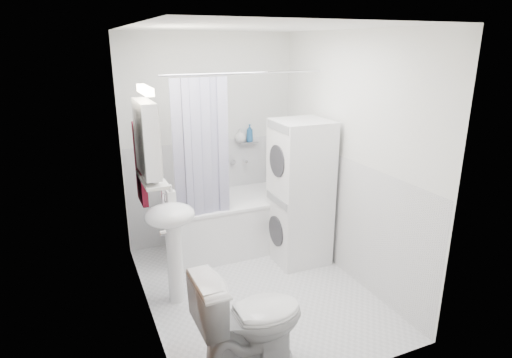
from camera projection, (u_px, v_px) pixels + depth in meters
name	position (u px, v px, depth m)	size (l,w,h in m)	color
floor	(255.00, 288.00, 4.16)	(2.60, 2.60, 0.00)	silver
room_walls	(255.00, 139.00, 3.71)	(2.60, 2.60, 2.60)	silver
wainscot	(243.00, 220.00, 4.23)	(1.98, 2.58, 2.58)	silver
door	(163.00, 233.00, 3.01)	(0.05, 2.00, 2.00)	brown
bathtub	(240.00, 219.00, 4.94)	(1.60, 0.76, 0.61)	white
tub_spout	(245.00, 161.00, 5.12)	(0.04, 0.04, 0.12)	silver
curtain_rod	(250.00, 73.00, 4.16)	(0.02, 0.02, 1.78)	silver
shower_curtain	(202.00, 153.00, 4.19)	(0.55, 0.02, 1.45)	#16154B
sink	(171.00, 231.00, 3.76)	(0.44, 0.37, 1.04)	white
medicine_cabinet	(147.00, 136.00, 3.43)	(0.13, 0.50, 0.71)	white
shelf	(152.00, 179.00, 3.54)	(0.18, 0.54, 0.03)	silver
shower_caddy	(249.00, 143.00, 5.07)	(0.22, 0.06, 0.02)	silver
towel	(140.00, 162.00, 3.72)	(0.07, 0.30, 0.73)	maroon
washer_dryer	(300.00, 193.00, 4.51)	(0.57, 0.55, 1.54)	white
toilet	(250.00, 320.00, 3.05)	(0.45, 0.80, 0.79)	white
soap_pump	(171.00, 199.00, 3.82)	(0.08, 0.17, 0.08)	gray
shelf_bottle	(155.00, 179.00, 3.40)	(0.07, 0.18, 0.07)	gray
shelf_cup	(149.00, 168.00, 3.63)	(0.10, 0.09, 0.10)	gray
shampoo_a	(240.00, 137.00, 5.00)	(0.13, 0.17, 0.13)	gray
shampoo_b	(250.00, 138.00, 5.06)	(0.08, 0.21, 0.08)	#225889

